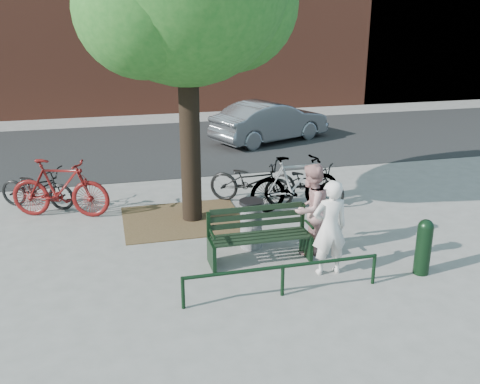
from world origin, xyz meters
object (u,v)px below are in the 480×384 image
object	(u,v)px
person_right	(310,209)
bicycle_c	(251,182)
person_left	(330,228)
litter_bin	(251,224)
bollard	(424,245)
park_bench	(259,233)
parked_car	(270,121)

from	to	relation	value
person_right	bicycle_c	xyz separation A→B (m)	(-0.33, 2.65, -0.30)
person_right	person_left	bearing A→B (deg)	55.55
person_left	litter_bin	xyz separation A→B (m)	(-0.94, 1.29, -0.34)
bicycle_c	bollard	bearing A→B (deg)	-120.72
person_left	bollard	distance (m)	1.55
person_left	bollard	world-z (taller)	person_left
park_bench	person_left	world-z (taller)	person_left
person_left	bollard	size ratio (longest dim) A/B	1.69
litter_bin	person_left	bearing A→B (deg)	-53.83
parked_car	bollard	bearing A→B (deg)	155.07
bollard	parked_car	distance (m)	9.42
bollard	litter_bin	bearing A→B (deg)	145.17
parked_car	litter_bin	bearing A→B (deg)	137.53
person_right	bicycle_c	distance (m)	2.69
person_right	bicycle_c	world-z (taller)	person_right
person_left	person_right	bearing A→B (deg)	-89.30
person_right	litter_bin	world-z (taller)	person_right
person_left	person_right	distance (m)	0.84
bollard	bicycle_c	world-z (taller)	bicycle_c
parked_car	bicycle_c	bearing A→B (deg)	135.87
park_bench	person_right	distance (m)	1.01
person_right	bicycle_c	bearing A→B (deg)	-117.30
litter_bin	parked_car	distance (m)	8.22
litter_bin	bicycle_c	size ratio (longest dim) A/B	0.46
person_left	park_bench	bearing A→B (deg)	-38.11
bollard	park_bench	bearing A→B (deg)	154.46
park_bench	bollard	bearing A→B (deg)	-25.54
park_bench	litter_bin	world-z (taller)	park_bench
person_right	parked_car	size ratio (longest dim) A/B	0.41
park_bench	person_right	xyz separation A→B (m)	(0.95, 0.07, 0.33)
parked_car	person_left	bearing A→B (deg)	145.76
person_left	parked_car	bearing A→B (deg)	-100.80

